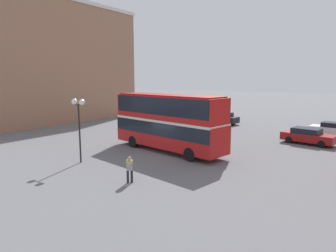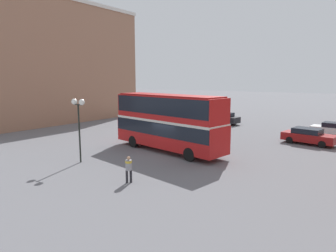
{
  "view_description": "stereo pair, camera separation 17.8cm",
  "coord_description": "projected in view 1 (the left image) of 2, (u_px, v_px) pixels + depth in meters",
  "views": [
    {
      "loc": [
        13.89,
        -19.53,
        6.11
      ],
      "look_at": [
        -0.51,
        0.8,
        2.16
      ],
      "focal_mm": 32.0,
      "sensor_mm": 36.0,
      "label": 1
    },
    {
      "loc": [
        14.03,
        -19.43,
        6.11
      ],
      "look_at": [
        -0.51,
        0.8,
        2.16
      ],
      "focal_mm": 32.0,
      "sensor_mm": 36.0,
      "label": 2
    }
  ],
  "objects": [
    {
      "name": "double_decker_bus",
      "position": [
        168.0,
        119.0,
        25.14
      ],
      "size": [
        10.99,
        4.25,
        4.8
      ],
      "rotation": [
        0.0,
        0.0,
        -0.16
      ],
      "color": "red",
      "rests_on": "ground_plane"
    },
    {
      "name": "ground_plane",
      "position": [
        167.0,
        154.0,
        24.63
      ],
      "size": [
        240.0,
        240.0,
        0.0
      ],
      "primitive_type": "plane",
      "color": "slate"
    },
    {
      "name": "parked_car_kerb_far",
      "position": [
        308.0,
        136.0,
        28.22
      ],
      "size": [
        4.87,
        2.52,
        1.51
      ],
      "rotation": [
        0.0,
        0.0,
        -0.14
      ],
      "color": "maroon",
      "rests_on": "ground_plane"
    },
    {
      "name": "parked_car_side_street",
      "position": [
        331.0,
        129.0,
        31.99
      ],
      "size": [
        4.23,
        2.14,
        1.51
      ],
      "rotation": [
        0.0,
        0.0,
        3.07
      ],
      "color": "silver",
      "rests_on": "ground_plane"
    },
    {
      "name": "building_row_left",
      "position": [
        38.0,
        62.0,
        41.77
      ],
      "size": [
        10.79,
        28.77,
        16.78
      ],
      "color": "#9E7056",
      "rests_on": "ground_plane"
    },
    {
      "name": "street_lamp_twin_globe",
      "position": [
        79.0,
        111.0,
        21.49
      ],
      "size": [
        1.27,
        0.43,
        4.68
      ],
      "color": "black",
      "rests_on": "ground_plane"
    },
    {
      "name": "parked_car_kerb_near",
      "position": [
        222.0,
        118.0,
        40.74
      ],
      "size": [
        4.66,
        2.37,
        1.58
      ],
      "rotation": [
        0.0,
        0.0,
        3.02
      ],
      "color": "black",
      "rests_on": "ground_plane"
    },
    {
      "name": "pedestrian_foreground",
      "position": [
        130.0,
        167.0,
        17.6
      ],
      "size": [
        0.54,
        0.54,
        1.61
      ],
      "rotation": [
        0.0,
        0.0,
        2.61
      ],
      "color": "#232328",
      "rests_on": "ground_plane"
    }
  ]
}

